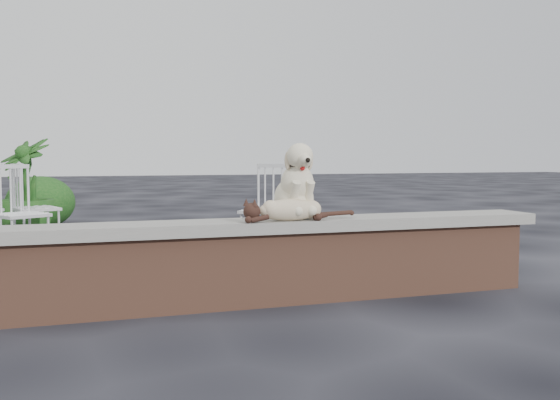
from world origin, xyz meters
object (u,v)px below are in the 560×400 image
object	(u,v)px
dog	(294,180)
chair_a	(21,213)
chair_e	(36,207)
chair_d	(265,210)
cat	(290,208)
potted_plant_b	(25,190)

from	to	relation	value
dog	chair_a	xyz separation A→B (m)	(-1.98, 2.32, -0.38)
chair_e	chair_d	world-z (taller)	same
chair_e	chair_a	bearing A→B (deg)	152.83
dog	cat	distance (m)	0.25
chair_a	potted_plant_b	size ratio (longest dim) A/B	0.76
dog	cat	xyz separation A→B (m)	(-0.08, -0.15, -0.18)
chair_a	chair_d	xyz separation A→B (m)	(2.36, -0.34, 0.00)
chair_a	chair_e	world-z (taller)	same
chair_a	cat	bearing A→B (deg)	-84.23
cat	chair_e	bearing A→B (deg)	117.50
chair_a	chair_e	size ratio (longest dim) A/B	1.00
dog	cat	size ratio (longest dim) A/B	0.54
chair_e	potted_plant_b	bearing A→B (deg)	-8.04
dog	chair_d	size ratio (longest dim) A/B	0.57
dog	chair_d	distance (m)	2.05
cat	chair_a	bearing A→B (deg)	125.62
dog	cat	world-z (taller)	dog
chair_d	potted_plant_b	world-z (taller)	potted_plant_b
chair_d	cat	bearing A→B (deg)	-57.73
chair_e	potted_plant_b	world-z (taller)	potted_plant_b
dog	chair_e	bearing A→B (deg)	119.79
cat	potted_plant_b	world-z (taller)	potted_plant_b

